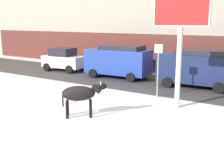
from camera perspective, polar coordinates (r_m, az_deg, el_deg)
ground_plane at (r=11.88m, az=-4.48°, el=-7.28°), size 120.00×120.00×0.00m
road_strip at (r=18.55m, az=10.85°, el=-0.26°), size 60.00×5.60×0.01m
cow_black at (r=12.16m, az=-6.29°, el=-1.97°), size 1.73×1.52×1.54m
billboard at (r=13.40m, az=13.53°, el=13.42°), size 2.53×0.41×5.56m
car_white_hatchback at (r=23.82m, az=-9.48°, el=4.82°), size 3.61×2.13×1.86m
car_blue_van at (r=20.53m, az=1.23°, el=4.68°), size 4.73×2.38×2.32m
car_navy_van at (r=18.23m, az=16.56°, el=3.19°), size 4.73×2.38×2.32m
pedestrian_near_billboard at (r=24.13m, az=-1.84°, el=4.96°), size 0.36×0.24×1.73m
pedestrian_by_cars at (r=20.35m, az=19.05°, el=2.90°), size 0.36×0.24×1.73m
street_sign at (r=15.26m, az=9.10°, el=3.47°), size 0.44×0.08×2.82m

